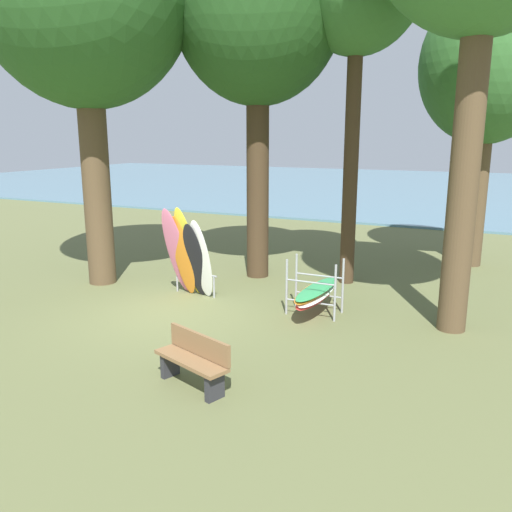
{
  "coord_description": "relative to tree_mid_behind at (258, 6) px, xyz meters",
  "views": [
    {
      "loc": [
        6.34,
        -9.32,
        3.9
      ],
      "look_at": [
        1.26,
        1.6,
        1.1
      ],
      "focal_mm": 36.75,
      "sensor_mm": 36.0,
      "label": 1
    }
  ],
  "objects": [
    {
      "name": "park_bench",
      "position": [
        1.88,
        -6.49,
        -6.62
      ],
      "size": [
        1.46,
        0.86,
        0.85
      ],
      "color": "#2D2D33",
      "rests_on": "ground"
    },
    {
      "name": "ground_plane",
      "position": [
        -0.35,
        -3.69,
        -7.07
      ],
      "size": [
        80.0,
        80.0,
        0.0
      ],
      "primitive_type": "plane",
      "color": "#60663D"
    },
    {
      "name": "tree_mid_behind",
      "position": [
        0.0,
        0.0,
        0.0
      ],
      "size": [
        4.43,
        4.43,
        9.71
      ],
      "color": "#42301E",
      "rests_on": "ground"
    },
    {
      "name": "tree_far_right_back",
      "position": [
        5.38,
        3.9,
        -1.35
      ],
      "size": [
        3.82,
        3.82,
        8.01
      ],
      "color": "brown",
      "rests_on": "ground"
    },
    {
      "name": "lake_water",
      "position": [
        -0.35,
        27.77,
        -7.02
      ],
      "size": [
        80.0,
        36.0,
        0.1
      ],
      "primitive_type": "cube",
      "color": "slate",
      "rests_on": "ground"
    },
    {
      "name": "board_storage_rack",
      "position": [
        2.51,
        -2.39,
        -6.58
      ],
      "size": [
        1.15,
        2.12,
        1.25
      ],
      "color": "#9EA0A5",
      "rests_on": "ground"
    },
    {
      "name": "leaning_board_pile",
      "position": [
        -0.67,
        -2.55,
        -6.03
      ],
      "size": [
        1.29,
        0.9,
        2.28
      ],
      "color": "pink",
      "rests_on": "ground"
    }
  ]
}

